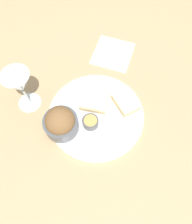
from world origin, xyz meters
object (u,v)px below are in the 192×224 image
(sauce_ramekin, at_px, (91,122))
(cheese_toast_far, at_px, (126,102))
(wine_glass, at_px, (20,85))
(salad_bowl, at_px, (61,122))
(napkin, at_px, (113,53))
(cheese_toast_near, at_px, (94,101))

(sauce_ramekin, bearing_deg, cheese_toast_far, 79.18)
(sauce_ramekin, xyz_separation_m, wine_glass, (-0.21, -0.10, 0.09))
(salad_bowl, xyz_separation_m, cheese_toast_far, (0.08, 0.21, -0.03))
(sauce_ramekin, bearing_deg, napkin, 121.60)
(cheese_toast_far, relative_size, wine_glass, 0.62)
(salad_bowl, height_order, sauce_ramekin, salad_bowl)
(wine_glass, distance_m, napkin, 0.39)
(wine_glass, bearing_deg, sauce_ramekin, 24.87)
(wine_glass, height_order, napkin, wine_glass)
(wine_glass, relative_size, napkin, 0.81)
(cheese_toast_near, bearing_deg, sauce_ramekin, -51.67)
(salad_bowl, relative_size, cheese_toast_near, 0.94)
(sauce_ramekin, relative_size, cheese_toast_far, 0.52)
(sauce_ramekin, relative_size, napkin, 0.26)
(cheese_toast_far, bearing_deg, napkin, 145.40)
(sauce_ramekin, height_order, napkin, sauce_ramekin)
(salad_bowl, xyz_separation_m, wine_glass, (-0.16, -0.02, 0.06))
(napkin, bearing_deg, sauce_ramekin, -58.40)
(cheese_toast_far, bearing_deg, wine_glass, -135.15)
(sauce_ramekin, relative_size, cheese_toast_near, 0.45)
(cheese_toast_near, height_order, wine_glass, wine_glass)
(cheese_toast_near, relative_size, cheese_toast_far, 1.15)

